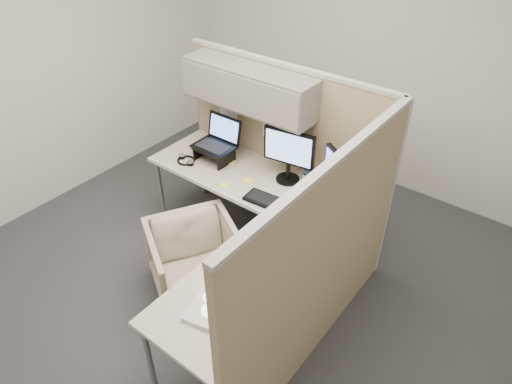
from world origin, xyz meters
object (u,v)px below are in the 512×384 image
Objects in this scene: office_chair at (195,258)px; monitor_left at (289,152)px; desk at (249,218)px; keyboard at (275,204)px.

monitor_left reaches higher than office_chair.
desk is at bearing -96.21° from monitor_left.
monitor_left is at bearing 13.46° from office_chair.
desk is at bearing -119.43° from keyboard.
keyboard reaches higher than office_chair.
office_chair is 1.38× the size of keyboard.
monitor_left is at bearing 103.57° from keyboard.
office_chair is 1.48× the size of monitor_left.
office_chair is at bearing -130.92° from desk.
monitor_left reaches higher than keyboard.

